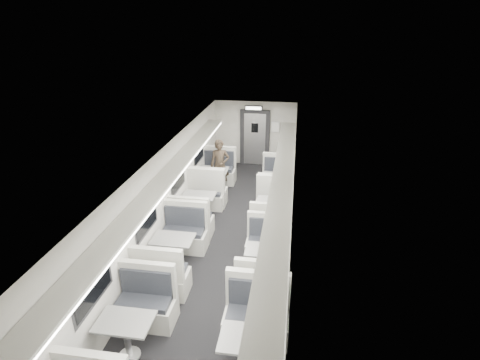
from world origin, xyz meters
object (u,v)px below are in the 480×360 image
(booth_left_a, at_px, (213,181))
(passenger, at_px, (220,166))
(vestibule_door, at_px, (255,138))
(booth_left_d, at_px, (127,338))
(booth_left_b, at_px, (199,207))
(booth_right_a, at_px, (276,186))
(booth_left_c, at_px, (174,253))
(exit_sign, at_px, (254,108))
(booth_right_b, at_px, (272,212))
(booth_right_c, at_px, (265,263))
(booth_right_d, at_px, (250,357))

(booth_left_a, height_order, passenger, passenger)
(vestibule_door, bearing_deg, booth_left_d, -96.20)
(booth_left_b, distance_m, vestibule_door, 4.71)
(booth_right_a, distance_m, vestibule_door, 3.05)
(booth_left_c, bearing_deg, exit_sign, 81.00)
(booth_right_b, distance_m, booth_right_c, 2.32)
(vestibule_door, bearing_deg, booth_right_c, -81.67)
(booth_left_b, bearing_deg, booth_left_c, -90.00)
(booth_right_d, relative_size, vestibule_door, 1.07)
(booth_right_b, relative_size, passenger, 1.21)
(booth_left_a, bearing_deg, booth_right_a, -1.37)
(booth_left_b, xyz_separation_m, booth_right_c, (2.00, -2.27, -0.03))
(booth_left_b, distance_m, booth_right_c, 3.02)
(booth_left_a, relative_size, booth_right_d, 1.01)
(exit_sign, bearing_deg, passenger, -112.17)
(booth_left_a, relative_size, passenger, 1.35)
(booth_right_b, distance_m, vestibule_door, 4.67)
(booth_right_c, distance_m, passenger, 4.71)
(booth_left_d, bearing_deg, booth_left_a, 90.00)
(booth_right_c, height_order, passenger, passenger)
(booth_left_d, distance_m, vestibule_door, 9.29)
(booth_left_d, bearing_deg, passenger, 88.51)
(booth_right_c, relative_size, vestibule_door, 0.96)
(booth_right_c, height_order, exit_sign, exit_sign)
(booth_left_a, xyz_separation_m, booth_right_c, (2.00, -4.07, -0.05))
(vestibule_door, xyz_separation_m, exit_sign, (0.00, -0.49, 1.24))
(booth_right_d, bearing_deg, booth_right_b, 90.00)
(booth_right_d, bearing_deg, booth_left_c, 128.62)
(passenger, relative_size, exit_sign, 2.71)
(booth_left_a, relative_size, booth_left_b, 1.05)
(booth_right_a, bearing_deg, booth_left_c, -116.61)
(passenger, xyz_separation_m, vestibule_door, (0.83, 2.52, 0.20))
(booth_left_b, bearing_deg, booth_right_d, -67.14)
(booth_left_b, height_order, booth_left_c, booth_left_c)
(booth_left_c, xyz_separation_m, vestibule_door, (1.00, 6.80, 0.65))
(booth_right_a, height_order, booth_right_d, booth_right_d)
(exit_sign, bearing_deg, booth_right_d, -83.53)
(booth_left_c, xyz_separation_m, booth_right_a, (2.00, 3.99, -0.02))
(booth_left_a, xyz_separation_m, booth_left_d, (0.00, -6.45, -0.02))
(booth_left_b, relative_size, booth_left_c, 0.99)
(booth_right_a, xyz_separation_m, booth_right_d, (0.00, -6.50, 0.03))
(booth_right_c, bearing_deg, booth_left_a, 116.17)
(booth_right_a, height_order, exit_sign, exit_sign)
(booth_left_d, bearing_deg, booth_left_c, 90.00)
(booth_right_c, bearing_deg, exit_sign, 98.96)
(booth_left_b, bearing_deg, booth_right_c, -48.61)
(booth_left_b, bearing_deg, vestibule_door, 77.63)
(booth_left_b, distance_m, booth_right_d, 5.15)
(booth_right_b, bearing_deg, passenger, 132.48)
(exit_sign, bearing_deg, booth_left_b, -103.80)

